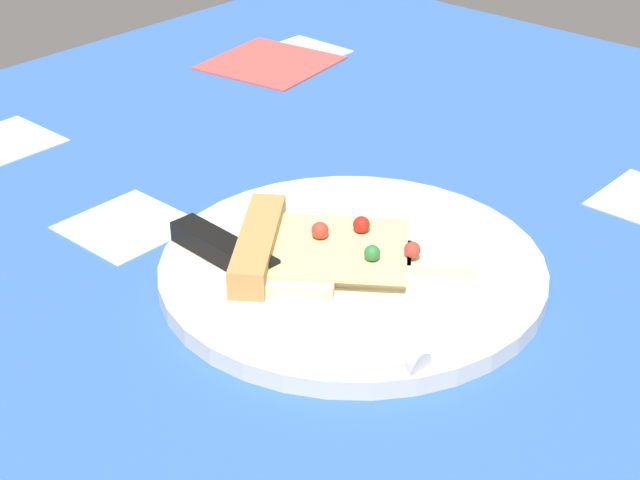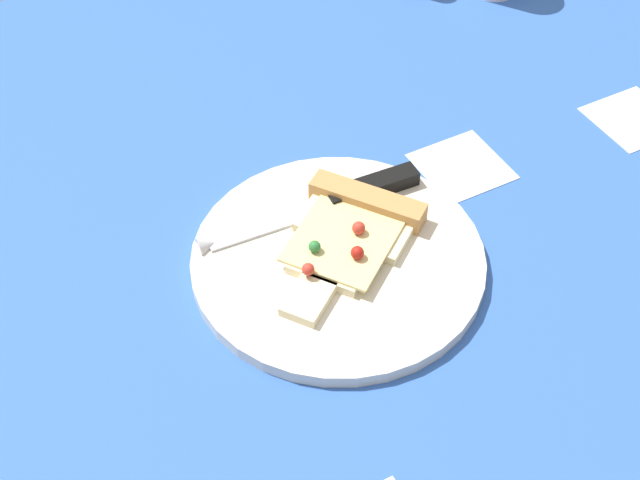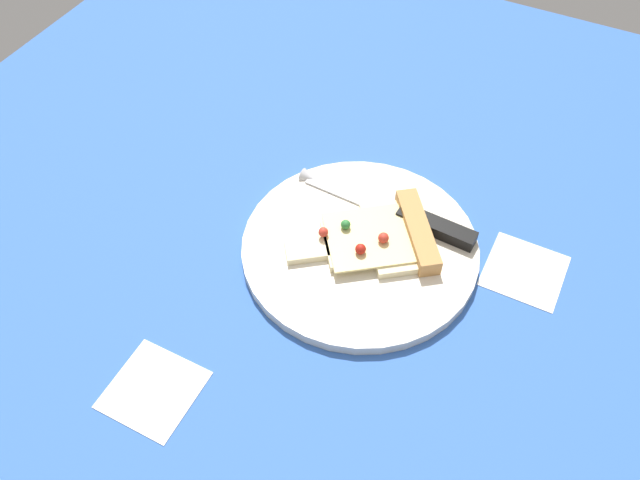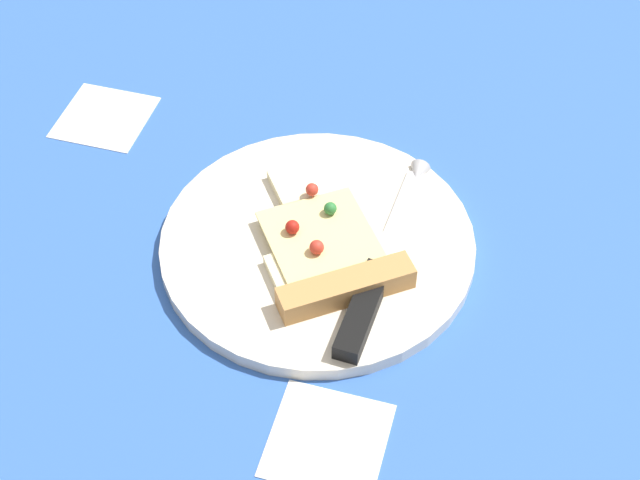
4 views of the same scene
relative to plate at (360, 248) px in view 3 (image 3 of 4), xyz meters
The scene contains 4 objects.
ground_plane 4.67cm from the plate, ahead, with size 125.87×125.87×3.00cm.
plate is the anchor object (origin of this frame).
pizza_slice 2.97cm from the plate, 143.83° to the right, with size 18.64×16.59×2.60cm.
knife 7.01cm from the plate, 113.77° to the right, with size 24.08×3.41×2.45cm.
Camera 3 is at (-22.09, 46.22, 62.96)cm, focal length 36.74 mm.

